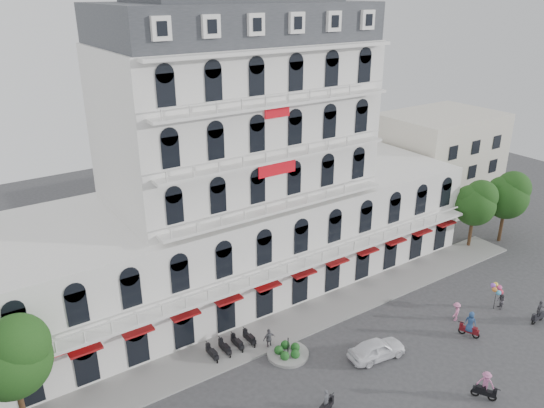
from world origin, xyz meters
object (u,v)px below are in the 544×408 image
(parked_car, at_px, (377,349))
(rider_west, at_px, (326,404))
(rider_center, at_px, (485,385))
(balloon_vendor, at_px, (499,296))
(rider_northeast, at_px, (539,312))
(rider_east, at_px, (470,324))

(parked_car, height_order, rider_west, rider_west)
(parked_car, height_order, rider_center, rider_center)
(balloon_vendor, bearing_deg, parked_car, 175.14)
(rider_center, distance_m, balloon_vendor, 12.15)
(rider_center, height_order, balloon_vendor, balloon_vendor)
(rider_northeast, xyz_separation_m, balloon_vendor, (-0.98, 3.13, 0.25))
(rider_center, bearing_deg, parked_car, 171.27)
(rider_east, bearing_deg, balloon_vendor, -100.95)
(rider_east, distance_m, rider_center, 7.16)
(rider_northeast, bearing_deg, parked_car, -16.39)
(rider_east, xyz_separation_m, balloon_vendor, (5.40, 1.10, 0.15))
(rider_east, height_order, balloon_vendor, balloon_vendor)
(rider_northeast, distance_m, balloon_vendor, 3.29)
(parked_car, relative_size, rider_east, 1.99)
(rider_west, height_order, rider_northeast, rider_northeast)
(parked_car, distance_m, rider_east, 8.37)
(parked_car, relative_size, rider_northeast, 2.12)
(rider_east, xyz_separation_m, rider_center, (-5.10, -5.02, 0.03))
(rider_west, xyz_separation_m, rider_center, (9.82, -4.92, 0.32))
(parked_car, height_order, balloon_vendor, balloon_vendor)
(rider_east, distance_m, balloon_vendor, 5.51)
(rider_center, relative_size, balloon_vendor, 0.90)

